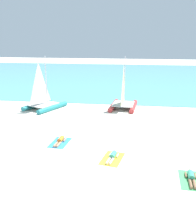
% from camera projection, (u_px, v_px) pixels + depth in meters
% --- Properties ---
extents(ground_plane, '(120.00, 120.00, 0.00)m').
position_uv_depth(ground_plane, '(105.00, 112.00, 24.32)').
color(ground_plane, silver).
extents(ocean_water, '(120.00, 40.00, 0.05)m').
position_uv_depth(ocean_water, '(120.00, 76.00, 45.82)').
color(ocean_water, '#5BB2C1').
rests_on(ocean_water, ground).
extents(sailboat_red, '(2.73, 3.98, 4.95)m').
position_uv_depth(sailboat_red, '(123.00, 101.00, 25.23)').
color(sailboat_red, '#CC3838').
rests_on(sailboat_red, ground).
extents(sailboat_teal, '(3.83, 4.54, 5.04)m').
position_uv_depth(sailboat_teal, '(44.00, 101.00, 25.10)').
color(sailboat_teal, teal).
rests_on(sailboat_teal, ground).
extents(towel_left, '(1.23, 1.97, 0.01)m').
position_uv_depth(towel_left, '(60.00, 143.00, 17.19)').
color(towel_left, '#338CD8').
rests_on(towel_left, ground).
extents(sunbather_left, '(0.57, 1.57, 0.30)m').
position_uv_depth(sunbather_left, '(60.00, 140.00, 17.22)').
color(sunbather_left, orange).
rests_on(sunbather_left, towel_left).
extents(towel_middle, '(1.43, 2.07, 0.01)m').
position_uv_depth(towel_middle, '(112.00, 159.00, 14.94)').
color(towel_middle, yellow).
rests_on(towel_middle, ground).
extents(sunbather_middle, '(0.69, 1.56, 0.30)m').
position_uv_depth(sunbather_middle, '(112.00, 156.00, 14.96)').
color(sunbather_middle, '#3FB28C').
rests_on(sunbather_middle, towel_middle).
extents(towel_right, '(1.23, 1.97, 0.01)m').
position_uv_depth(towel_right, '(191.00, 180.00, 12.69)').
color(towel_right, '#4CB266').
rests_on(towel_right, ground).
extents(sunbather_right, '(0.57, 1.57, 0.30)m').
position_uv_depth(sunbather_right, '(191.00, 177.00, 12.72)').
color(sunbather_right, '#3FB28C').
rests_on(sunbather_right, towel_right).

